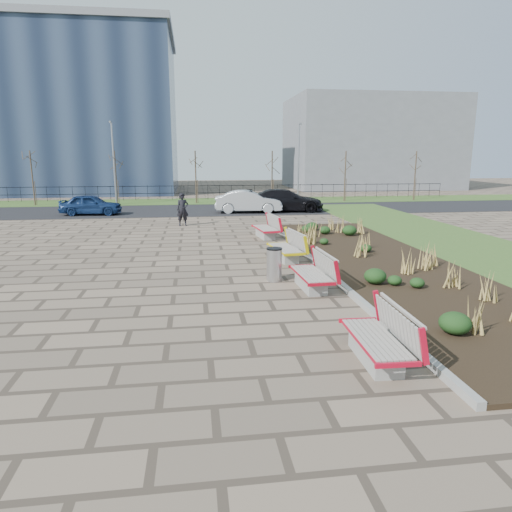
{
  "coord_description": "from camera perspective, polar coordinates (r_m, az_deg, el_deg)",
  "views": [
    {
      "loc": [
        -0.22,
        -9.59,
        3.72
      ],
      "look_at": [
        1.5,
        3.0,
        0.9
      ],
      "focal_mm": 32.0,
      "sensor_mm": 36.0,
      "label": 1
    }
  ],
  "objects": [
    {
      "name": "lamp_east",
      "position": [
        36.53,
        5.32,
        11.4
      ],
      "size": [
        0.24,
        0.6,
        6.0
      ],
      "primitive_type": null,
      "color": "gray",
      "rests_on": "grass_verge_far"
    },
    {
      "name": "tree_b",
      "position": [
        36.59,
        -17.1,
        9.35
      ],
      "size": [
        1.4,
        1.4,
        4.0
      ],
      "primitive_type": null,
      "color": "#4C3D2D",
      "rests_on": "grass_verge_far"
    },
    {
      "name": "bench_d",
      "position": [
        20.92,
        1.17,
        3.66
      ],
      "size": [
        1.15,
        2.19,
        1.0
      ],
      "primitive_type": null,
      "rotation": [
        0.0,
        0.0,
        0.12
      ],
      "color": "red",
      "rests_on": "ground"
    },
    {
      "name": "grass_verge_far",
      "position": [
        37.77,
        -7.47,
        6.79
      ],
      "size": [
        80.0,
        5.0,
        0.04
      ],
      "primitive_type": "cube",
      "color": "#33511E",
      "rests_on": "ground"
    },
    {
      "name": "tree_d",
      "position": [
        36.66,
        2.02,
        9.89
      ],
      "size": [
        1.4,
        1.4,
        4.0
      ],
      "primitive_type": null,
      "color": "#4C3D2D",
      "rests_on": "grass_verge_far"
    },
    {
      "name": "pedestrian",
      "position": [
        24.75,
        -9.16,
        5.74
      ],
      "size": [
        0.69,
        0.51,
        1.74
      ],
      "primitive_type": "imported",
      "rotation": [
        0.0,
        0.0,
        0.17
      ],
      "color": "black",
      "rests_on": "ground"
    },
    {
      "name": "building_grey",
      "position": [
        55.43,
        14.0,
        13.49
      ],
      "size": [
        18.0,
        12.0,
        10.0
      ],
      "primitive_type": "cube",
      "color": "slate",
      "rests_on": "ground"
    },
    {
      "name": "litter_bin",
      "position": [
        13.72,
        2.29,
        -1.1
      ],
      "size": [
        0.46,
        0.46,
        0.99
      ],
      "primitive_type": "cylinder",
      "color": "#B2B2B7",
      "rests_on": "ground"
    },
    {
      "name": "ground",
      "position": [
        10.29,
        -6.09,
        -8.76
      ],
      "size": [
        120.0,
        120.0,
        0.0
      ],
      "primitive_type": "plane",
      "color": "#73614F",
      "rests_on": "ground"
    },
    {
      "name": "car_silver",
      "position": [
        30.05,
        -0.95,
        6.82
      ],
      "size": [
        4.47,
        1.91,
        1.43
      ],
      "primitive_type": "imported",
      "rotation": [
        0.0,
        0.0,
        1.48
      ],
      "color": "#9FA2A6",
      "rests_on": "road"
    },
    {
      "name": "bench_b",
      "position": [
        12.96,
        6.86,
        -1.97
      ],
      "size": [
        0.98,
        2.13,
        1.0
      ],
      "primitive_type": null,
      "rotation": [
        0.0,
        0.0,
        0.04
      ],
      "color": "#B30B1E",
      "rests_on": "ground"
    },
    {
      "name": "bench_a",
      "position": [
        8.72,
        14.73,
        -9.61
      ],
      "size": [
        0.97,
        2.13,
        1.0
      ],
      "primitive_type": null,
      "rotation": [
        0.0,
        0.0,
        -0.03
      ],
      "color": "red",
      "rests_on": "ground"
    },
    {
      "name": "tree_a",
      "position": [
        38.0,
        -26.16,
        8.73
      ],
      "size": [
        1.4,
        1.4,
        4.0
      ],
      "primitive_type": null,
      "color": "#4C3D2D",
      "rests_on": "grass_verge_far"
    },
    {
      "name": "tree_c",
      "position": [
        36.13,
        -7.54,
        9.75
      ],
      "size": [
        1.4,
        1.4,
        4.0
      ],
      "primitive_type": null,
      "color": "#4C3D2D",
      "rests_on": "grass_verge_far"
    },
    {
      "name": "planting_curb",
      "position": [
        15.6,
        7.84,
        -1.12
      ],
      "size": [
        0.16,
        18.0,
        0.15
      ],
      "primitive_type": "cube",
      "color": "gray",
      "rests_on": "ground"
    },
    {
      "name": "lamp_west",
      "position": [
        36.06,
        -17.33,
        10.89
      ],
      "size": [
        0.24,
        0.6,
        6.0
      ],
      "primitive_type": null,
      "color": "gray",
      "rests_on": "grass_verge_far"
    },
    {
      "name": "railing_fence",
      "position": [
        39.21,
        -7.51,
        7.91
      ],
      "size": [
        44.0,
        0.1,
        1.2
      ],
      "primitive_type": null,
      "color": "black",
      "rests_on": "grass_verge_far"
    },
    {
      "name": "tree_e",
      "position": [
        38.14,
        11.07,
        9.77
      ],
      "size": [
        1.4,
        1.4,
        4.0
      ],
      "primitive_type": null,
      "color": "#4C3D2D",
      "rests_on": "grass_verge_far"
    },
    {
      "name": "planting_bed",
      "position": [
        16.38,
        15.71,
        -0.91
      ],
      "size": [
        4.5,
        18.0,
        0.1
      ],
      "primitive_type": "cube",
      "color": "black",
      "rests_on": "ground"
    },
    {
      "name": "car_blue",
      "position": [
        30.73,
        -19.94,
        6.06
      ],
      "size": [
        3.84,
        1.73,
        1.28
      ],
      "primitive_type": "imported",
      "rotation": [
        0.0,
        0.0,
        1.51
      ],
      "color": "navy",
      "rests_on": "road"
    },
    {
      "name": "bench_c",
      "position": [
        16.44,
        3.67,
        1.19
      ],
      "size": [
        1.16,
        2.2,
        1.0
      ],
      "primitive_type": null,
      "rotation": [
        0.0,
        0.0,
        0.13
      ],
      "color": "yellow",
      "rests_on": "ground"
    },
    {
      "name": "car_black",
      "position": [
        30.77,
        3.67,
        6.97
      ],
      "size": [
        5.28,
        2.63,
        1.47
      ],
      "primitive_type": "imported",
      "rotation": [
        0.0,
        0.0,
        1.46
      ],
      "color": "black",
      "rests_on": "road"
    },
    {
      "name": "grass_verge_near",
      "position": [
        18.78,
        29.13,
        -0.46
      ],
      "size": [
        5.0,
        38.0,
        0.04
      ],
      "primitive_type": "cube",
      "color": "#33511E",
      "rests_on": "ground"
    },
    {
      "name": "road",
      "position": [
        31.81,
        -7.37,
        5.72
      ],
      "size": [
        80.0,
        7.0,
        0.02
      ],
      "primitive_type": "cube",
      "color": "black",
      "rests_on": "ground"
    },
    {
      "name": "tree_f",
      "position": [
        40.46,
        19.25,
        9.46
      ],
      "size": [
        1.4,
        1.4,
        4.0
      ],
      "primitive_type": null,
      "color": "#4C3D2D",
      "rests_on": "grass_verge_far"
    }
  ]
}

